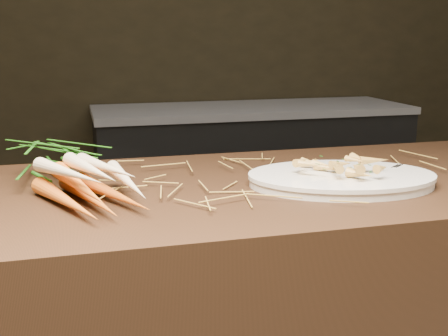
% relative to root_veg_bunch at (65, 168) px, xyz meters
% --- Properties ---
extents(back_counter, '(1.82, 0.62, 0.84)m').
position_rel_root_veg_bunch_xyz_m(back_counter, '(1.03, 1.82, -0.53)').
color(back_counter, black).
rests_on(back_counter, ground).
extents(straw_bedding, '(1.40, 0.60, 0.02)m').
position_rel_root_veg_bunch_xyz_m(straw_bedding, '(0.73, -0.06, -0.04)').
color(straw_bedding, olive).
rests_on(straw_bedding, main_counter).
extents(root_veg_bunch, '(0.33, 0.56, 0.10)m').
position_rel_root_veg_bunch_xyz_m(root_veg_bunch, '(0.00, 0.00, 0.00)').
color(root_veg_bunch, '#C0560F').
rests_on(root_veg_bunch, main_counter).
extents(serving_platter, '(0.48, 0.37, 0.02)m').
position_rel_root_veg_bunch_xyz_m(serving_platter, '(0.62, -0.13, -0.04)').
color(serving_platter, white).
rests_on(serving_platter, main_counter).
extents(roasted_veg_heap, '(0.24, 0.19, 0.05)m').
position_rel_root_veg_bunch_xyz_m(roasted_veg_heap, '(0.62, -0.13, -0.00)').
color(roasted_veg_heap, '#C28B36').
rests_on(roasted_veg_heap, serving_platter).
extents(serving_fork, '(0.14, 0.11, 0.00)m').
position_rel_root_veg_bunch_xyz_m(serving_fork, '(0.76, -0.18, -0.02)').
color(serving_fork, silver).
rests_on(serving_fork, serving_platter).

